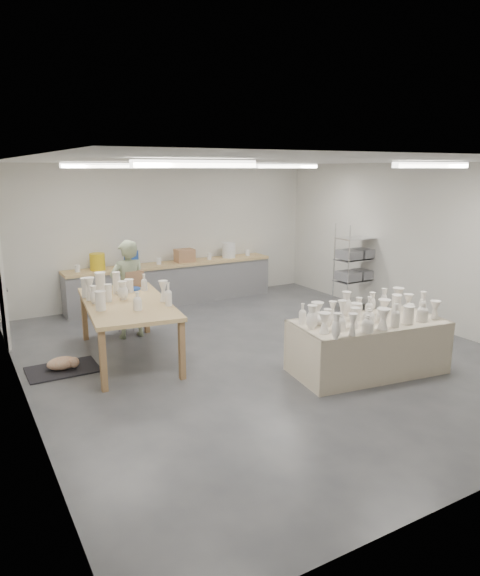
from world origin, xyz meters
TOP-DOWN VIEW (x-y plane):
  - room at (-0.11, 0.08)m, footprint 8.00×8.02m
  - back_counter at (-0.01, 3.68)m, footprint 4.60×0.60m
  - wire_shelf at (3.20, 1.40)m, footprint 0.88×0.48m
  - drying_table at (0.94, -1.35)m, footprint 2.31×1.33m
  - work_table at (-1.87, 1.07)m, footprint 1.51×2.56m
  - rug at (-2.90, 0.91)m, footprint 1.00×0.70m
  - cat at (-2.88, 0.89)m, footprint 0.49×0.39m
  - potter at (-1.54, 1.89)m, footprint 0.64×0.43m
  - red_stool at (-1.54, 2.16)m, footprint 0.41×0.41m

SIDE VIEW (x-z plane):
  - rug at x=-2.90m, z-range 0.00..0.02m
  - cat at x=-2.88m, z-range 0.02..0.21m
  - red_stool at x=-1.54m, z-range 0.13..0.46m
  - drying_table at x=0.94m, z-range -0.14..1.01m
  - back_counter at x=-0.01m, z-range -0.13..1.11m
  - potter at x=-1.54m, z-range 0.00..1.72m
  - work_table at x=-1.87m, z-range 0.27..1.55m
  - wire_shelf at x=3.20m, z-range 0.02..1.82m
  - room at x=-0.11m, z-range 0.56..3.56m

